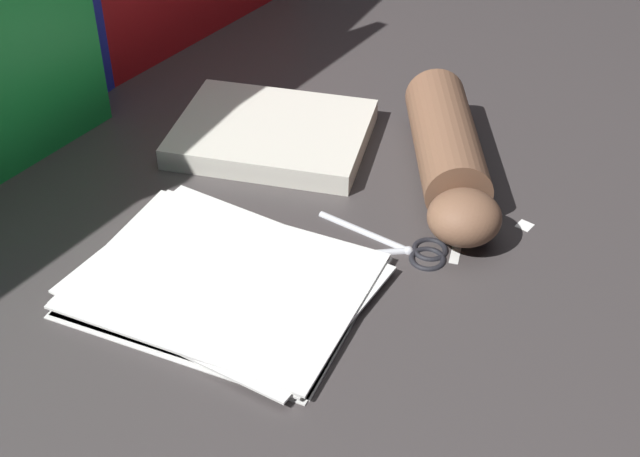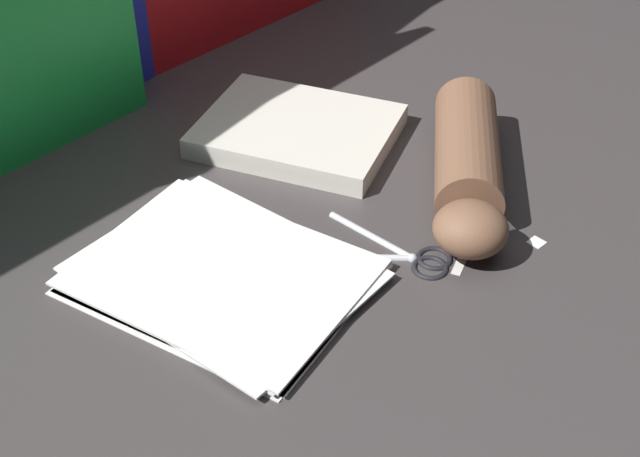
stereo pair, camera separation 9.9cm
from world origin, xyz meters
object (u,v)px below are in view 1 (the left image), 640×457
book_closed (272,134)px  paper_stack (224,283)px  scissors (399,247)px  hand_forearm (449,156)px

book_closed → paper_stack: bearing=-160.0°
book_closed → scissors: 0.28m
paper_stack → hand_forearm: size_ratio=1.00×
paper_stack → scissors: (0.15, -0.15, -0.00)m
book_closed → hand_forearm: hand_forearm is taller
paper_stack → scissors: paper_stack is taller
scissors → hand_forearm: size_ratio=0.54×
hand_forearm → paper_stack: bearing=154.6°
paper_stack → hand_forearm: (0.31, -0.15, 0.03)m
paper_stack → scissors: 0.21m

